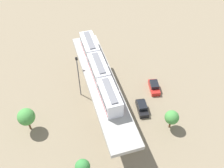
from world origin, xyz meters
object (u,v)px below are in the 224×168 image
at_px(parked_car_red, 154,87).
at_px(signal_post, 79,75).
at_px(tree_near_viaduct, 83,167).
at_px(parked_car_black, 142,108).
at_px(tree_mid_lot, 172,117).
at_px(tree_far_corner, 26,117).
at_px(train, 99,69).

height_order(parked_car_red, signal_post, signal_post).
bearing_deg(tree_near_viaduct, parked_car_black, 35.97).
bearing_deg(tree_near_viaduct, tree_mid_lot, 15.58).
distance_m(tree_near_viaduct, signal_post, 18.30).
height_order(parked_car_red, tree_far_corner, tree_far_corner).
height_order(train, signal_post, train).
xyz_separation_m(parked_car_black, parked_car_red, (4.57, 4.57, 0.00)).
xyz_separation_m(train, tree_near_viaduct, (-6.73, -14.68, -5.70)).
height_order(parked_car_black, signal_post, signal_post).
height_order(tree_near_viaduct, tree_far_corner, tree_far_corner).
bearing_deg(train, tree_far_corner, -170.15).
relative_size(tree_far_corner, signal_post, 0.51).
height_order(parked_car_black, tree_mid_lot, tree_mid_lot).
relative_size(train, tree_far_corner, 3.89).
bearing_deg(parked_car_red, tree_mid_lot, -84.89).
bearing_deg(parked_car_red, train, -168.19).
bearing_deg(train, parked_car_black, -30.93).
bearing_deg(parked_car_black, tree_mid_lot, -48.83).
height_order(tree_mid_lot, signal_post, signal_post).
xyz_separation_m(tree_near_viaduct, tree_far_corner, (-7.60, 12.19, 0.16)).
bearing_deg(tree_far_corner, signal_post, 27.43).
bearing_deg(parked_car_red, tree_far_corner, -163.13).
xyz_separation_m(tree_near_viaduct, signal_post, (3.33, 17.86, 2.17)).
bearing_deg(tree_mid_lot, parked_car_black, 123.41).
relative_size(train, tree_mid_lot, 4.75).
relative_size(train, tree_near_viaduct, 4.33).
distance_m(tree_near_viaduct, tree_far_corner, 14.37).
relative_size(tree_near_viaduct, tree_mid_lot, 1.10).
height_order(parked_car_red, tree_near_viaduct, tree_near_viaduct).
bearing_deg(tree_far_corner, parked_car_red, 5.70).
xyz_separation_m(train, parked_car_black, (7.39, -4.43, -8.44)).
distance_m(parked_car_black, tree_far_corner, 22.00).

